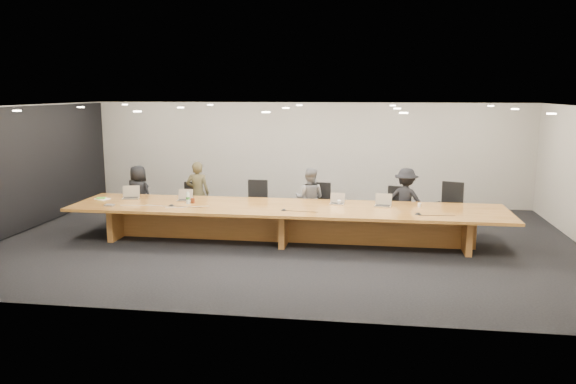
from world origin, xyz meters
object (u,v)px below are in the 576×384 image
chair_right (394,209)px  laptop_b (184,195)px  mic_right (418,214)px  paper_cup_near (339,202)px  av_box (109,205)px  chair_mid_right (320,205)px  chair_far_right (450,207)px  laptop_d (337,199)px  amber_mug (193,201)px  person_a (139,194)px  person_b (198,193)px  chair_far_left (132,202)px  person_d (406,200)px  chair_left (191,203)px  conference_table (286,217)px  paper_cup_far (419,205)px  laptop_a (130,192)px  person_c (310,199)px  mic_left (171,205)px  laptop_e (383,200)px  mic_center (284,210)px  water_bottle (188,198)px  chair_mid_left (256,204)px

chair_right → laptop_b: chair_right is taller
mic_right → paper_cup_near: bearing=154.6°
av_box → chair_mid_right: bearing=25.6°
chair_far_right → laptop_d: size_ratio=3.77×
laptop_b → laptop_d: bearing=-2.2°
laptop_b → amber_mug: bearing=-44.7°
chair_right → person_a: bearing=-159.9°
chair_mid_right → person_b: person_b is taller
person_a → laptop_b: size_ratio=4.37×
chair_far_left → person_d: size_ratio=0.70×
chair_left → amber_mug: size_ratio=9.08×
laptop_b → paper_cup_near: (3.36, 0.07, -0.08)m
conference_table → laptop_b: laptop_b is taller
paper_cup_far → laptop_a: bearing=-180.0°
laptop_a → amber_mug: bearing=-26.5°
chair_far_left → person_c: 4.27m
laptop_b → mic_right: laptop_b is taller
laptop_d → laptop_a: bearing=-174.8°
amber_mug → av_box: size_ratio=0.58×
amber_mug → conference_table: bearing=-1.7°
mic_right → mic_left: bearing=178.9°
person_b → chair_right: bearing=175.7°
person_b → paper_cup_near: size_ratio=15.94×
person_d → laptop_a: bearing=28.0°
person_d → chair_left: bearing=19.3°
laptop_e → paper_cup_far: laptop_e is taller
person_a → mic_center: bearing=170.8°
chair_left → amber_mug: (0.44, -1.19, 0.31)m
paper_cup_near → mic_right: size_ratio=0.71×
chair_far_right → mic_left: chair_far_right is taller
person_b → av_box: person_b is taller
chair_far_left → person_b: size_ratio=0.67×
chair_left → person_c: bearing=-1.4°
chair_mid_right → chair_far_right: bearing=4.9°
conference_table → person_a: size_ratio=6.49×
person_c → paper_cup_near: (0.71, -0.83, 0.10)m
chair_mid_right → laptop_b: bearing=-153.9°
chair_right → paper_cup_far: 1.06m
person_c → laptop_e: size_ratio=4.13×
laptop_a → mic_center: laptop_a is taller
chair_far_right → laptop_e: bearing=-127.2°
laptop_a → chair_mid_right: bearing=-2.6°
mic_left → chair_far_right: bearing=15.1°
person_d → paper_cup_near: (-1.43, -0.82, 0.08)m
chair_far_right → mic_left: 6.07m
water_bottle → paper_cup_near: bearing=6.7°
chair_far_left → chair_left: 1.44m
chair_mid_right → chair_mid_left: bearing=-167.5°
chair_mid_right → chair_right: bearing=2.9°
chair_right → mic_center: size_ratio=8.43×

